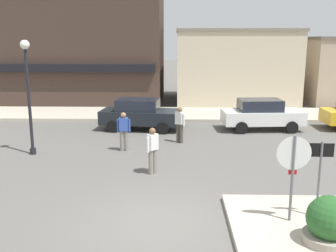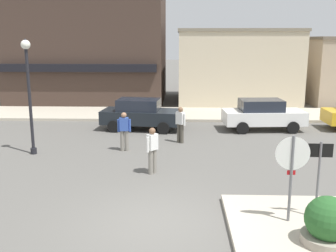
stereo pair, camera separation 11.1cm
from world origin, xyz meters
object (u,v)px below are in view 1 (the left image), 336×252
object	(u,v)px
parked_car_second	(262,114)
pedestrian_crossing_near	(124,130)
planter	(329,225)
lamp_post	(28,80)
stop_sign	(293,167)
pedestrian_crossing_far	(153,149)
parked_car_nearest	(140,114)
one_way_sign	(320,172)
pedestrian_kerb_side	(180,124)

from	to	relation	value
parked_car_second	pedestrian_crossing_near	bearing A→B (deg)	-147.98
planter	lamp_post	bearing A→B (deg)	142.21
stop_sign	pedestrian_crossing_far	xyz separation A→B (m)	(-3.61, 3.78, -0.65)
parked_car_nearest	pedestrian_crossing_near	distance (m)	3.95
stop_sign	parked_car_nearest	bearing A→B (deg)	114.01
pedestrian_crossing_near	stop_sign	bearing A→B (deg)	-52.81
parked_car_nearest	pedestrian_crossing_far	size ratio (longest dim) A/B	2.59
one_way_sign	parked_car_nearest	xyz separation A→B (m)	(-5.41, 10.26, -0.52)
lamp_post	pedestrian_crossing_near	distance (m)	4.20
pedestrian_crossing_near	parked_car_second	bearing A→B (deg)	32.02
one_way_sign	parked_car_second	bearing A→B (deg)	85.92
planter	pedestrian_crossing_far	size ratio (longest dim) A/B	0.76
planter	one_way_sign	bearing A→B (deg)	81.55
planter	lamp_post	xyz separation A→B (m)	(-9.10, 7.06, 2.40)
pedestrian_crossing_near	pedestrian_crossing_far	world-z (taller)	same
planter	parked_car_second	distance (m)	11.70
parked_car_nearest	parked_car_second	bearing A→B (deg)	0.81
stop_sign	pedestrian_crossing_far	bearing A→B (deg)	133.69
planter	parked_car_second	world-z (taller)	parked_car_second
one_way_sign	planter	xyz separation A→B (m)	(-0.20, -1.32, -0.77)
lamp_post	parked_car_nearest	world-z (taller)	lamp_post
planter	parked_car_second	xyz separation A→B (m)	(0.93, 11.66, 0.25)
pedestrian_crossing_near	pedestrian_crossing_far	xyz separation A→B (m)	(1.36, -2.77, 0.00)
pedestrian_crossing_near	planter	bearing A→B (deg)	-54.17
planter	parked_car_nearest	distance (m)	12.70
one_way_sign	lamp_post	bearing A→B (deg)	148.31
one_way_sign	parked_car_second	size ratio (longest dim) A/B	0.51
planter	stop_sign	bearing A→B (deg)	116.54
one_way_sign	parked_car_nearest	size ratio (longest dim) A/B	0.50
one_way_sign	parked_car_second	distance (m)	10.38
pedestrian_kerb_side	parked_car_nearest	bearing A→B (deg)	127.87
planter	pedestrian_kerb_side	distance (m)	9.56
stop_sign	lamp_post	world-z (taller)	lamp_post
lamp_post	pedestrian_crossing_far	size ratio (longest dim) A/B	2.82
parked_car_nearest	pedestrian_crossing_near	xyz separation A→B (m)	(-0.29, -3.94, 0.06)
planter	parked_car_nearest	xyz separation A→B (m)	(-5.22, 11.57, 0.25)
stop_sign	pedestrian_crossing_near	bearing A→B (deg)	127.19
lamp_post	parked_car_second	distance (m)	11.25
parked_car_second	pedestrian_kerb_side	xyz separation A→B (m)	(-4.15, -2.66, 0.06)
parked_car_nearest	parked_car_second	distance (m)	6.15
stop_sign	pedestrian_kerb_side	size ratio (longest dim) A/B	1.43
pedestrian_kerb_side	one_way_sign	bearing A→B (deg)	-66.07
lamp_post	parked_car_second	size ratio (longest dim) A/B	1.10
lamp_post	pedestrian_kerb_side	size ratio (longest dim) A/B	2.82
parked_car_second	pedestrian_kerb_side	size ratio (longest dim) A/B	2.55
parked_car_nearest	parked_car_second	xyz separation A→B (m)	(6.15, 0.09, 0.00)
one_way_sign	pedestrian_kerb_side	size ratio (longest dim) A/B	1.30
parked_car_nearest	pedestrian_kerb_side	size ratio (longest dim) A/B	2.59
pedestrian_kerb_side	pedestrian_crossing_far	bearing A→B (deg)	-102.72
one_way_sign	parked_car_nearest	distance (m)	11.61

